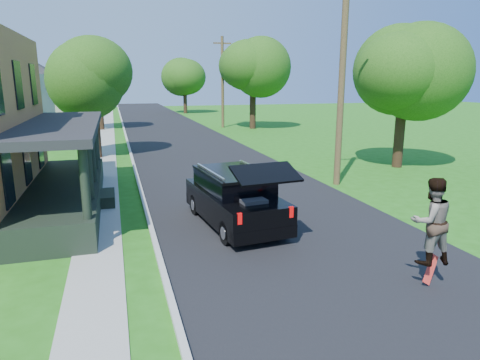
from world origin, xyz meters
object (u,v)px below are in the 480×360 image
object	(u,v)px
utility_pole_near	(342,77)
tree_right_near	(404,72)
skateboarder	(431,221)
black_suv	(235,198)

from	to	relation	value
utility_pole_near	tree_right_near	bearing A→B (deg)	37.75
skateboarder	tree_right_near	distance (m)	14.86
skateboarder	utility_pole_near	bearing A→B (deg)	-102.87
skateboarder	utility_pole_near	distance (m)	10.31
skateboarder	tree_right_near	world-z (taller)	tree_right_near
black_suv	utility_pole_near	bearing A→B (deg)	28.52
black_suv	tree_right_near	bearing A→B (deg)	25.58
black_suv	utility_pole_near	world-z (taller)	utility_pole_near
black_suv	tree_right_near	world-z (taller)	tree_right_near
skateboarder	tree_right_near	xyz separation A→B (m)	(8.00, 12.04, 3.45)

